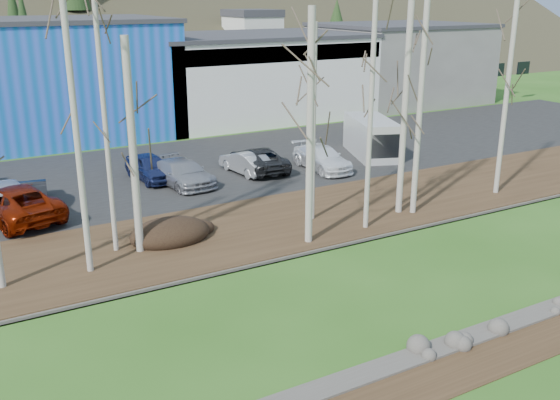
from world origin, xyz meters
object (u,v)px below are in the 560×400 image
car_0 (6,194)px  car_6 (258,159)px  car_2 (14,202)px  car_4 (150,167)px  car_3 (179,173)px  car_5 (246,162)px  car_7 (322,158)px  van_white (372,138)px  car_1 (32,193)px  car_8 (185,172)px

car_0 → car_6: car_0 is taller
car_2 → car_4: size_ratio=1.39×
car_3 → car_5: car_3 is taller
car_7 → van_white: (4.50, 1.15, 0.48)m
car_3 → car_4: bearing=111.0°
car_0 → car_7: bearing=170.1°
car_0 → car_5: (12.66, 0.07, -0.11)m
car_1 → car_4: bearing=-158.2°
car_1 → car_7: (15.73, -1.28, 0.03)m
car_7 → car_3: bearing=174.9°
car_1 → car_4: (6.36, 1.55, 0.06)m
car_5 → van_white: (8.71, -0.28, 0.52)m
car_5 → car_7: bearing=155.3°
car_3 → van_white: bearing=-8.3°
car_2 → car_3: size_ratio=1.29×
car_1 → car_6: size_ratio=0.79×
car_3 → car_6: (5.03, 0.50, 0.04)m
car_2 → car_4: bearing=-172.1°
car_1 → car_7: 15.78m
car_0 → car_5: 12.66m
car_6 → car_3: bearing=10.8°
car_6 → car_5: bearing=14.6°
car_4 → van_white: size_ratio=0.72×
car_4 → car_5: bearing=-19.8°
car_7 → car_1: bearing=177.6°
car_2 → car_4: (7.35, 3.19, -0.09)m
car_0 → car_8: size_ratio=0.99×
car_1 → car_8: 7.71m
car_1 → car_2: size_ratio=0.68×
car_3 → car_8: size_ratio=1.00×
car_4 → car_6: 6.15m
car_2 → car_6: 13.52m
car_0 → van_white: 21.37m
car_3 → van_white: (12.87, 0.07, 0.51)m
car_6 → car_8: car_6 is taller
car_0 → van_white: (21.37, -0.21, 0.41)m
car_1 → car_5: size_ratio=1.00×
car_0 → van_white: size_ratio=0.77×
car_8 → car_7: bearing=-16.3°
car_0 → car_7: car_0 is taller
car_5 → car_7: (4.21, -1.43, 0.03)m
car_8 → van_white: bearing=-8.3°
car_6 → car_1: bearing=6.6°
car_6 → car_7: bearing=159.9°
car_1 → car_2: (-0.99, -1.64, 0.16)m
car_5 → car_7: size_ratio=0.84×
car_1 → car_5: car_5 is taller
car_1 → car_6: car_6 is taller
car_4 → car_6: bearing=-16.4°
car_1 → car_4: size_ratio=0.94×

